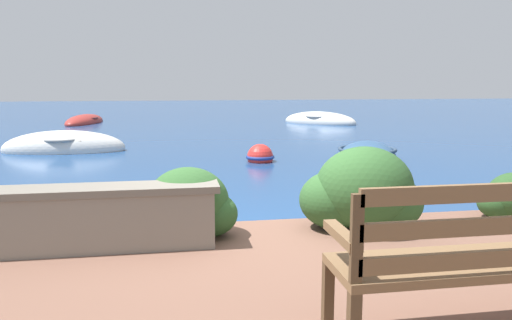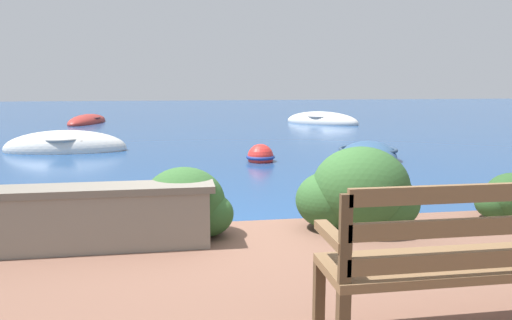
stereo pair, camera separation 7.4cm
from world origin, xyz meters
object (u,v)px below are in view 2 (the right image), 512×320
(park_bench, at_px, (465,257))
(rowboat_far, at_px, (322,122))
(rowboat_outer, at_px, (87,122))
(mooring_buoy, at_px, (260,157))
(rowboat_mid, at_px, (66,148))
(rowboat_nearest, at_px, (368,158))

(park_bench, xyz_separation_m, rowboat_far, (4.23, 16.85, -0.63))
(park_bench, height_order, rowboat_far, park_bench)
(rowboat_outer, distance_m, mooring_buoy, 11.94)
(park_bench, height_order, rowboat_outer, park_bench)
(rowboat_outer, bearing_deg, rowboat_mid, 17.52)
(park_bench, relative_size, rowboat_mid, 0.54)
(mooring_buoy, bearing_deg, rowboat_outer, 116.08)
(rowboat_outer, bearing_deg, rowboat_far, 91.51)
(rowboat_far, distance_m, rowboat_outer, 9.43)
(rowboat_nearest, distance_m, rowboat_outer, 13.28)
(rowboat_mid, distance_m, mooring_buoy, 4.91)
(rowboat_nearest, bearing_deg, mooring_buoy, -72.94)
(rowboat_nearest, relative_size, rowboat_far, 1.02)
(rowboat_outer, xyz_separation_m, mooring_buoy, (5.25, -10.72, 0.04))
(rowboat_mid, xyz_separation_m, rowboat_outer, (-0.90, 8.45, -0.02))
(rowboat_outer, bearing_deg, rowboat_nearest, 45.92)
(rowboat_outer, bearing_deg, park_bench, 26.78)
(rowboat_mid, height_order, rowboat_far, rowboat_mid)
(rowboat_mid, bearing_deg, mooring_buoy, -26.19)
(park_bench, distance_m, rowboat_outer, 19.17)
(mooring_buoy, bearing_deg, rowboat_mid, 152.42)
(rowboat_nearest, xyz_separation_m, rowboat_mid, (-6.62, 2.50, 0.02))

